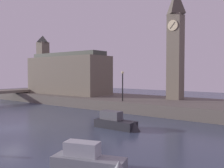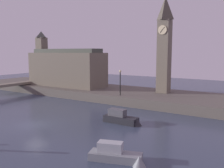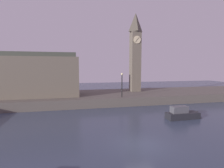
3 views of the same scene
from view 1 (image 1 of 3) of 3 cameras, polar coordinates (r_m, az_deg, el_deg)
The scene contains 7 objects.
ground_plane at distance 26.86m, azimuth -21.42°, elevation -9.13°, with size 120.00×120.00×0.00m, color #384256.
far_embankment at distance 40.69m, azimuth 3.51°, elevation -4.02°, with size 70.00×12.00×1.50m, color #5B544C.
clock_tower at distance 38.64m, azimuth 13.95°, elevation 9.06°, with size 2.16×2.21×16.05m.
parliament_hall at distance 48.49m, azimuth -10.08°, elevation 2.30°, with size 16.57×5.91×11.38m.
streetlamp at distance 34.96m, azimuth 2.37°, elevation 0.33°, with size 0.36×0.36×4.08m.
boat_cruiser_grey at distance 14.68m, azimuth -4.10°, elevation -16.73°, with size 5.02×2.58×1.58m.
boat_barge_dark at distance 24.67m, azimuth 1.41°, elevation -8.60°, with size 4.89×1.48×1.73m.
Camera 1 is at (22.59, -13.54, 5.28)m, focal length 41.13 mm.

